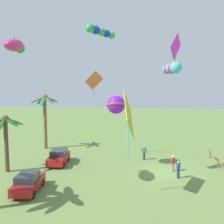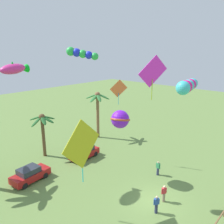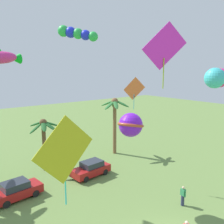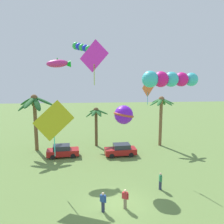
{
  "view_description": "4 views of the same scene",
  "coord_description": "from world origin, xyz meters",
  "px_view_note": "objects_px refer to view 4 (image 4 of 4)",
  "views": [
    {
      "loc": [
        -25.26,
        2.16,
        8.84
      ],
      "look_at": [
        -2.15,
        5.07,
        6.04
      ],
      "focal_mm": 43.11,
      "sensor_mm": 36.0,
      "label": 1
    },
    {
      "loc": [
        -15.9,
        -9.3,
        13.26
      ],
      "look_at": [
        -0.73,
        4.56,
        7.59
      ],
      "focal_mm": 37.53,
      "sensor_mm": 36.0,
      "label": 2
    },
    {
      "loc": [
        -11.33,
        -8.28,
        10.63
      ],
      "look_at": [
        -1.36,
        4.31,
        7.75
      ],
      "focal_mm": 39.73,
      "sensor_mm": 36.0,
      "label": 3
    },
    {
      "loc": [
        -1.81,
        -17.84,
        10.78
      ],
      "look_at": [
        -0.13,
        4.75,
        6.74
      ],
      "focal_mm": 39.04,
      "sensor_mm": 36.0,
      "label": 4
    }
  ],
  "objects_px": {
    "spectator_0": "(103,202)",
    "kite_diamond_4": "(148,88)",
    "palm_tree_0": "(96,117)",
    "kite_diamond_0": "(54,121)",
    "parked_car_0": "(63,151)",
    "spectator_1": "(160,181)",
    "parked_car_1": "(121,150)",
    "kite_fish_6": "(59,63)",
    "palm_tree_1": "(161,109)",
    "kite_ball_3": "(124,115)",
    "spectator_2": "(125,199)",
    "palm_tree_2": "(35,107)",
    "kite_tube_2": "(81,47)",
    "kite_tube_5": "(169,79)",
    "kite_diamond_1": "(94,57)"
  },
  "relations": [
    {
      "from": "palm_tree_0",
      "to": "palm_tree_1",
      "type": "xyz_separation_m",
      "value": [
        9.05,
        -0.41,
        1.09
      ]
    },
    {
      "from": "parked_car_1",
      "to": "spectator_0",
      "type": "height_order",
      "value": "spectator_0"
    },
    {
      "from": "kite_tube_2",
      "to": "kite_diamond_4",
      "type": "xyz_separation_m",
      "value": [
        6.88,
        1.83,
        -4.03
      ]
    },
    {
      "from": "spectator_0",
      "to": "kite_diamond_4",
      "type": "bearing_deg",
      "value": 59.22
    },
    {
      "from": "kite_diamond_0",
      "to": "kite_fish_6",
      "type": "distance_m",
      "value": 9.97
    },
    {
      "from": "palm_tree_0",
      "to": "parked_car_0",
      "type": "xyz_separation_m",
      "value": [
        -4.23,
        -4.02,
        -3.37
      ]
    },
    {
      "from": "palm_tree_1",
      "to": "kite_ball_3",
      "type": "distance_m",
      "value": 11.86
    },
    {
      "from": "kite_ball_3",
      "to": "kite_tube_5",
      "type": "relative_size",
      "value": 0.61
    },
    {
      "from": "palm_tree_1",
      "to": "spectator_0",
      "type": "xyz_separation_m",
      "value": [
        -8.73,
        -15.79,
        -4.4
      ]
    },
    {
      "from": "palm_tree_2",
      "to": "kite_tube_5",
      "type": "distance_m",
      "value": 19.99
    },
    {
      "from": "palm_tree_0",
      "to": "parked_car_0",
      "type": "relative_size",
      "value": 1.36
    },
    {
      "from": "palm_tree_2",
      "to": "kite_tube_2",
      "type": "distance_m",
      "value": 12.48
    },
    {
      "from": "palm_tree_0",
      "to": "kite_diamond_0",
      "type": "bearing_deg",
      "value": -107.81
    },
    {
      "from": "palm_tree_1",
      "to": "kite_tube_2",
      "type": "xyz_separation_m",
      "value": [
        -10.44,
        -8.94,
        7.57
      ]
    },
    {
      "from": "parked_car_0",
      "to": "spectator_2",
      "type": "height_order",
      "value": "spectator_2"
    },
    {
      "from": "palm_tree_0",
      "to": "spectator_1",
      "type": "bearing_deg",
      "value": -66.78
    },
    {
      "from": "spectator_0",
      "to": "kite_diamond_4",
      "type": "distance_m",
      "value": 12.85
    },
    {
      "from": "palm_tree_2",
      "to": "spectator_0",
      "type": "relative_size",
      "value": 4.73
    },
    {
      "from": "spectator_2",
      "to": "kite_ball_3",
      "type": "bearing_deg",
      "value": 84.67
    },
    {
      "from": "palm_tree_0",
      "to": "kite_tube_2",
      "type": "xyz_separation_m",
      "value": [
        -1.39,
        -9.35,
        8.67
      ]
    },
    {
      "from": "parked_car_0",
      "to": "parked_car_1",
      "type": "xyz_separation_m",
      "value": [
        7.22,
        -0.11,
        0.0
      ]
    },
    {
      "from": "kite_diamond_0",
      "to": "kite_tube_5",
      "type": "bearing_deg",
      "value": -23.24
    },
    {
      "from": "palm_tree_1",
      "to": "kite_diamond_0",
      "type": "xyz_separation_m",
      "value": [
        -12.88,
        -11.53,
        1.0
      ]
    },
    {
      "from": "palm_tree_0",
      "to": "parked_car_0",
      "type": "distance_m",
      "value": 6.74
    },
    {
      "from": "palm_tree_1",
      "to": "kite_diamond_4",
      "type": "bearing_deg",
      "value": -116.59
    },
    {
      "from": "palm_tree_1",
      "to": "kite_tube_5",
      "type": "relative_size",
      "value": 1.62
    },
    {
      "from": "parked_car_0",
      "to": "spectator_1",
      "type": "distance_m",
      "value": 13.38
    },
    {
      "from": "kite_fish_6",
      "to": "kite_diamond_0",
      "type": "bearing_deg",
      "value": -86.41
    },
    {
      "from": "parked_car_1",
      "to": "kite_tube_5",
      "type": "relative_size",
      "value": 0.93
    },
    {
      "from": "kite_diamond_1",
      "to": "kite_ball_3",
      "type": "bearing_deg",
      "value": 62.25
    },
    {
      "from": "parked_car_0",
      "to": "kite_diamond_1",
      "type": "relative_size",
      "value": 1.28
    },
    {
      "from": "palm_tree_2",
      "to": "spectator_0",
      "type": "distance_m",
      "value": 17.79
    },
    {
      "from": "palm_tree_1",
      "to": "kite_ball_3",
      "type": "relative_size",
      "value": 2.66
    },
    {
      "from": "spectator_2",
      "to": "kite_diamond_0",
      "type": "height_order",
      "value": "kite_diamond_0"
    },
    {
      "from": "parked_car_1",
      "to": "spectator_0",
      "type": "relative_size",
      "value": 2.53
    },
    {
      "from": "palm_tree_0",
      "to": "palm_tree_1",
      "type": "height_order",
      "value": "palm_tree_1"
    },
    {
      "from": "palm_tree_1",
      "to": "spectator_2",
      "type": "height_order",
      "value": "palm_tree_1"
    },
    {
      "from": "spectator_2",
      "to": "kite_diamond_4",
      "type": "relative_size",
      "value": 0.55
    },
    {
      "from": "parked_car_1",
      "to": "kite_tube_2",
      "type": "distance_m",
      "value": 13.84
    },
    {
      "from": "palm_tree_0",
      "to": "spectator_2",
      "type": "height_order",
      "value": "palm_tree_0"
    },
    {
      "from": "kite_diamond_4",
      "to": "kite_tube_5",
      "type": "distance_m",
      "value": 8.38
    },
    {
      "from": "palm_tree_0",
      "to": "parked_car_1",
      "type": "distance_m",
      "value": 6.12
    },
    {
      "from": "kite_tube_2",
      "to": "kite_ball_3",
      "type": "relative_size",
      "value": 0.85
    },
    {
      "from": "palm_tree_0",
      "to": "kite_diamond_4",
      "type": "relative_size",
      "value": 1.9
    },
    {
      "from": "kite_diamond_0",
      "to": "kite_tube_2",
      "type": "height_order",
      "value": "kite_tube_2"
    },
    {
      "from": "palm_tree_0",
      "to": "kite_ball_3",
      "type": "bearing_deg",
      "value": -75.91
    },
    {
      "from": "parked_car_0",
      "to": "kite_fish_6",
      "type": "xyz_separation_m",
      "value": [
        -0.14,
        0.59,
        10.64
      ]
    },
    {
      "from": "spectator_2",
      "to": "kite_tube_2",
      "type": "height_order",
      "value": "kite_tube_2"
    },
    {
      "from": "kite_diamond_0",
      "to": "kite_ball_3",
      "type": "distance_m",
      "value": 6.63
    },
    {
      "from": "spectator_0",
      "to": "kite_fish_6",
      "type": "height_order",
      "value": "kite_fish_6"
    }
  ]
}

